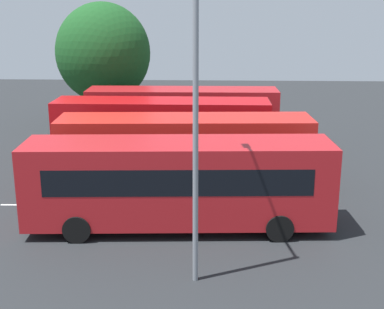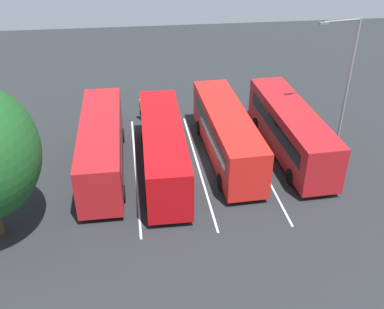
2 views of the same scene
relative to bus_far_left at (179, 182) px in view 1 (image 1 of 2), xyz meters
The scene contains 11 objects.
ground_plane 6.54m from the bus_far_left, 97.22° to the left, with size 66.81×66.81×0.00m, color #232628.
bus_far_left is the anchor object (origin of this frame).
bus_center_left 4.26m from the bus_far_left, 89.80° to the left, with size 11.03×2.98×3.25m.
bus_center_right 8.58m from the bus_far_left, 99.29° to the left, with size 10.93×2.60×3.25m.
bus_far_right 12.23m from the bus_far_left, 92.53° to the left, with size 10.96×2.70×3.25m.
pedestrian 11.43m from the bus_far_left, 57.89° to the left, with size 0.43×0.43×1.78m.
street_lamp 4.81m from the bus_far_left, 79.40° to the right, with size 0.58×2.79×8.74m.
depot_tree 18.60m from the bus_far_left, 109.43° to the left, with size 6.25×5.62×8.12m.
lane_stripe_outer_left 2.96m from the bus_far_left, 109.55° to the left, with size 13.38×0.12×0.01m, color silver.
lane_stripe_inner_left 6.54m from the bus_far_left, 97.22° to the left, with size 13.38×0.12×0.01m, color silver.
lane_stripe_inner_right 10.44m from the bus_far_left, 94.41° to the left, with size 13.38×0.12×0.01m, color silver.
Camera 1 is at (1.94, -24.17, 7.89)m, focal length 49.57 mm.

